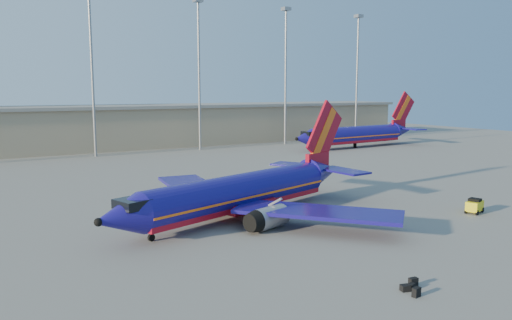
# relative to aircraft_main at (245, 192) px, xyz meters

# --- Properties ---
(ground) EXTENTS (220.00, 220.00, 0.00)m
(ground) POSITION_rel_aircraft_main_xyz_m (3.08, 3.88, -2.24)
(ground) COLOR slate
(ground) RESTS_ON ground
(terminal_building) EXTENTS (122.00, 16.00, 8.50)m
(terminal_building) POSITION_rel_aircraft_main_xyz_m (13.08, 61.88, 2.08)
(terminal_building) COLOR #88745E
(terminal_building) RESTS_ON ground
(light_mast_row) EXTENTS (101.60, 1.60, 28.65)m
(light_mast_row) POSITION_rel_aircraft_main_xyz_m (8.08, 49.88, 15.32)
(light_mast_row) COLOR gray
(light_mast_row) RESTS_ON ground
(aircraft_main) EXTENTS (30.04, 28.45, 10.47)m
(aircraft_main) POSITION_rel_aircraft_main_xyz_m (0.00, 0.00, 0.00)
(aircraft_main) COLOR navy
(aircraft_main) RESTS_ON ground
(aircraft_second) EXTENTS (33.38, 12.98, 11.30)m
(aircraft_second) POSITION_rel_aircraft_main_xyz_m (47.49, 37.24, 0.36)
(aircraft_second) COLOR navy
(aircraft_second) RESTS_ON ground
(baggage_tug) EXTENTS (2.21, 1.70, 1.40)m
(baggage_tug) POSITION_rel_aircraft_main_xyz_m (19.26, -10.05, -1.51)
(baggage_tug) COLOR yellow
(baggage_tug) RESTS_ON ground
(luggage_pile) EXTENTS (1.58, 1.51, 0.53)m
(luggage_pile) POSITION_rel_aircraft_main_xyz_m (-0.19, -20.01, -2.01)
(luggage_pile) COLOR black
(luggage_pile) RESTS_ON ground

